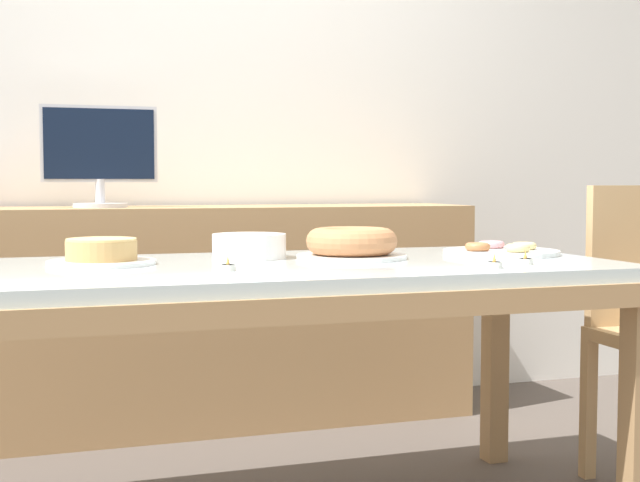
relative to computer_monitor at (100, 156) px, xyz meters
name	(u,v)px	position (x,y,z in m)	size (l,w,h in m)	color
wall_back	(189,98)	(0.39, 0.30, 0.25)	(8.00, 0.10, 2.60)	white
dining_table	(285,295)	(0.39, -1.13, -0.40)	(1.82, 0.87, 0.73)	silver
sideboard	(205,316)	(0.39, 0.00, -0.62)	(2.11, 0.44, 0.86)	tan
computer_monitor	(100,156)	(0.00, 0.00, 0.00)	(0.42, 0.20, 0.38)	silver
cake_chocolate_round	(102,254)	(-0.08, -1.02, -0.28)	(0.28, 0.28, 0.07)	white
cake_golden_bundt	(352,244)	(0.61, -1.06, -0.27)	(0.31, 0.31, 0.09)	white
pastry_platter	(501,251)	(1.08, -1.06, -0.30)	(0.34, 0.34, 0.04)	white
plate_stack	(249,246)	(0.34, -0.95, -0.28)	(0.21, 0.21, 0.07)	white
tealight_near_cakes	(494,264)	(0.85, -1.43, -0.30)	(0.04, 0.04, 0.04)	silver
tealight_left_edge	(228,267)	(0.20, -1.28, -0.30)	(0.04, 0.04, 0.04)	silver
tealight_centre	(525,261)	(0.98, -1.37, -0.30)	(0.04, 0.04, 0.04)	silver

